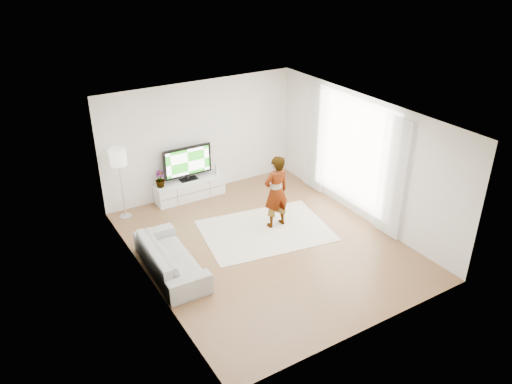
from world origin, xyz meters
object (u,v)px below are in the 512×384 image
player (276,192)px  sofa (171,257)px  television (187,162)px  rug (265,230)px  floor_lamp (118,160)px  media_console (190,189)px

player → sofa: player is taller
television → player: size_ratio=0.73×
television → rug: 2.61m
player → floor_lamp: bearing=-39.4°
television → media_console: bearing=-90.0°
player → floor_lamp: (-2.73, 2.12, 0.57)m
sofa → player: bearing=-79.8°
media_console → sofa: 3.04m
television → rug: television is taller
player → media_console: bearing=-65.8°
rug → media_console: bearing=108.1°
media_console → sofa: bearing=-121.2°
television → sofa: television is taller
television → player: 2.48m
media_console → sofa: (-1.57, -2.60, 0.07)m
sofa → floor_lamp: 2.74m
television → floor_lamp: size_ratio=0.73×
media_console → player: player is taller
television → sofa: 3.13m
rug → sofa: bearing=-172.5°
floor_lamp → media_console: bearing=3.1°
television → sofa: (-1.57, -2.63, -0.63)m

